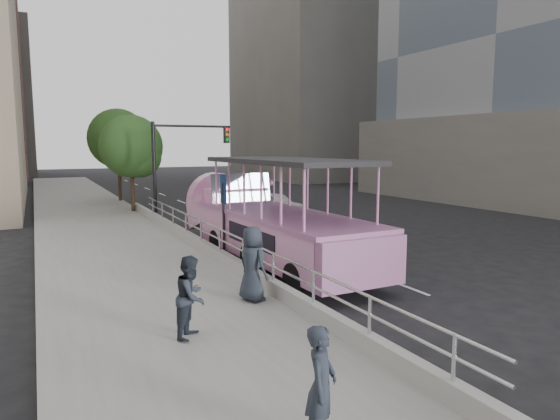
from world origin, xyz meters
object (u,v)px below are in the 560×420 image
at_px(pedestrian_mid, 191,296).
at_px(pedestrian_near, 321,386).
at_px(car, 275,204).
at_px(traffic_signal, 177,155).
at_px(street_tree_near, 133,149).
at_px(pedestrian_far, 252,264).
at_px(parking_sign, 224,208).
at_px(street_tree_far, 120,141).
at_px(duck_boat, 266,223).

bearing_deg(pedestrian_mid, pedestrian_near, -136.39).
distance_m(car, pedestrian_mid, 19.42).
height_order(pedestrian_near, traffic_signal, traffic_signal).
xyz_separation_m(traffic_signal, street_tree_near, (-1.60, 3.43, 0.32)).
bearing_deg(pedestrian_mid, pedestrian_far, -13.45).
distance_m(pedestrian_near, pedestrian_mid, 4.19).
bearing_deg(car, pedestrian_mid, -143.54).
height_order(pedestrian_near, parking_sign, parking_sign).
height_order(pedestrian_mid, parking_sign, parking_sign).
bearing_deg(pedestrian_near, car, 19.52).
height_order(pedestrian_near, street_tree_near, street_tree_near).
bearing_deg(street_tree_near, car, -22.20).
height_order(pedestrian_mid, pedestrian_far, pedestrian_far).
relative_size(pedestrian_near, street_tree_far, 0.24).
distance_m(pedestrian_far, street_tree_far, 24.39).
distance_m(car, street_tree_far, 12.10).
relative_size(pedestrian_far, street_tree_far, 0.28).
distance_m(duck_boat, car, 11.67).
bearing_deg(parking_sign, car, 55.88).
distance_m(car, parking_sign, 12.03).
distance_m(pedestrian_near, street_tree_near, 24.17).
xyz_separation_m(pedestrian_far, traffic_signal, (2.09, 14.75, 2.30)).
relative_size(car, parking_sign, 1.27).
xyz_separation_m(parking_sign, street_tree_near, (-0.68, 12.93, 1.94)).
distance_m(pedestrian_near, traffic_signal, 20.96).
xyz_separation_m(duck_boat, street_tree_far, (-1.86, 19.38, 2.97)).
xyz_separation_m(duck_boat, traffic_signal, (-0.46, 9.95, 2.17)).
xyz_separation_m(pedestrian_far, parking_sign, (1.17, 5.25, 0.67)).
height_order(traffic_signal, street_tree_near, street_tree_near).
bearing_deg(car, street_tree_far, 105.51).
distance_m(parking_sign, street_tree_near, 13.09).
bearing_deg(pedestrian_mid, car, 7.28).
bearing_deg(street_tree_near, pedestrian_far, -91.56).
bearing_deg(street_tree_near, traffic_signal, -65.02).
height_order(pedestrian_mid, street_tree_far, street_tree_far).
distance_m(pedestrian_far, street_tree_near, 18.37).
relative_size(street_tree_near, street_tree_far, 0.89).
relative_size(pedestrian_near, parking_sign, 0.51).
distance_m(traffic_signal, street_tree_far, 9.57).
bearing_deg(pedestrian_mid, duck_boat, 2.47).
relative_size(pedestrian_mid, street_tree_near, 0.28).
bearing_deg(street_tree_far, pedestrian_mid, -95.88).
distance_m(car, street_tree_near, 8.59).
height_order(car, street_tree_far, street_tree_far).
xyz_separation_m(pedestrian_far, street_tree_near, (0.50, 18.18, 2.62)).
bearing_deg(parking_sign, pedestrian_near, -103.81).
bearing_deg(street_tree_near, duck_boat, -81.24).
bearing_deg(duck_boat, pedestrian_far, -118.01).
bearing_deg(street_tree_far, duck_boat, -84.52).
bearing_deg(pedestrian_mid, street_tree_near, 30.67).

